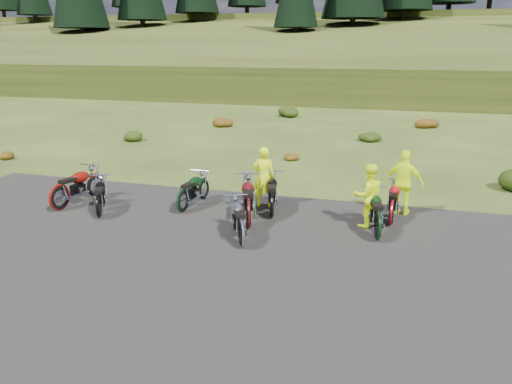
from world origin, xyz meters
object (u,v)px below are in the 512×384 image
(motorcycle_0, at_px, (100,218))
(person_middle, at_px, (264,178))
(motorcycle_7, at_px, (377,241))
(motorcycle_3, at_px, (242,248))

(motorcycle_0, relative_size, person_middle, 1.05)
(motorcycle_7, xyz_separation_m, person_middle, (-3.47, 1.82, 0.91))
(motorcycle_0, distance_m, motorcycle_7, 7.68)
(motorcycle_0, distance_m, person_middle, 4.88)
(motorcycle_7, bearing_deg, motorcycle_0, 83.68)
(person_middle, bearing_deg, motorcycle_3, 87.13)
(motorcycle_0, xyz_separation_m, motorcycle_7, (7.66, 0.51, 0.00))
(motorcycle_3, height_order, motorcycle_7, motorcycle_7)
(person_middle, bearing_deg, motorcycle_7, 143.32)
(motorcycle_0, height_order, person_middle, person_middle)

